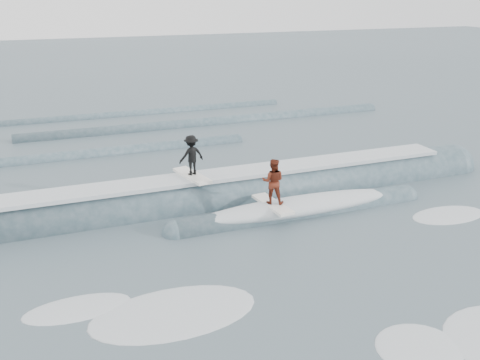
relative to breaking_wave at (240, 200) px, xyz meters
name	(u,v)px	position (x,y,z in m)	size (l,w,h in m)	color
ground	(312,280)	(-0.26, -6.10, -0.05)	(160.00, 160.00, 0.00)	#3D5059
breaking_wave	(240,200)	(0.00, 0.00, 0.00)	(22.84, 3.79, 2.02)	#334C56
surfer_black	(192,158)	(-1.74, 0.32, 1.76)	(1.03, 2.07, 1.55)	white
surfer_red	(273,184)	(0.47, -1.88, 1.20)	(0.96, 2.05, 1.68)	white
whitewater	(343,298)	(0.08, -7.16, -0.05)	(15.15, 8.16, 0.10)	silver
far_swells	(133,133)	(-1.88, 11.55, -0.05)	(32.88, 8.65, 0.80)	#334C56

